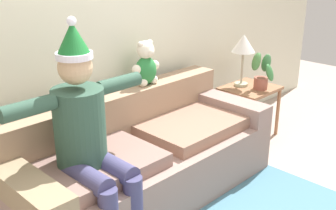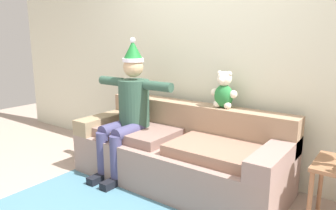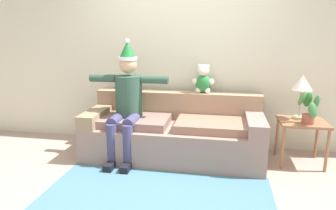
# 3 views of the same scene
# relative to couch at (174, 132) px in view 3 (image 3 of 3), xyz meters

# --- Properties ---
(ground_plane) EXTENTS (10.00, 10.00, 0.00)m
(ground_plane) POSITION_rel_couch_xyz_m (0.00, -1.01, -0.32)
(ground_plane) COLOR tan
(back_wall) EXTENTS (7.00, 0.10, 2.70)m
(back_wall) POSITION_rel_couch_xyz_m (0.00, 0.54, 1.03)
(back_wall) COLOR silver
(back_wall) RESTS_ON ground_plane
(couch) EXTENTS (2.23, 0.91, 0.80)m
(couch) POSITION_rel_couch_xyz_m (0.00, 0.00, 0.00)
(couch) COLOR gray
(couch) RESTS_ON ground_plane
(person_seated) EXTENTS (1.02, 0.77, 1.51)m
(person_seated) POSITION_rel_couch_xyz_m (-0.58, -0.16, 0.44)
(person_seated) COLOR #2F5040
(person_seated) RESTS_ON ground_plane
(teddy_bear) EXTENTS (0.29, 0.17, 0.38)m
(teddy_bear) POSITION_rel_couch_xyz_m (0.34, 0.29, 0.65)
(teddy_bear) COLOR #287C3C
(teddy_bear) RESTS_ON couch
(side_table) EXTENTS (0.54, 0.48, 0.54)m
(side_table) POSITION_rel_couch_xyz_m (1.57, 0.04, 0.14)
(side_table) COLOR #936444
(side_table) RESTS_ON ground_plane
(table_lamp) EXTENTS (0.24, 0.24, 0.54)m
(table_lamp) POSITION_rel_couch_xyz_m (1.54, 0.13, 0.65)
(table_lamp) COLOR #B2B490
(table_lamp) RESTS_ON side_table
(potted_plant) EXTENTS (0.27, 0.25, 0.40)m
(potted_plant) POSITION_rel_couch_xyz_m (1.59, -0.07, 0.41)
(potted_plant) COLOR #9B5342
(potted_plant) RESTS_ON side_table
(area_rug) EXTENTS (2.29, 1.20, 0.01)m
(area_rug) POSITION_rel_couch_xyz_m (0.00, -1.05, -0.31)
(area_rug) COLOR teal
(area_rug) RESTS_ON ground_plane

